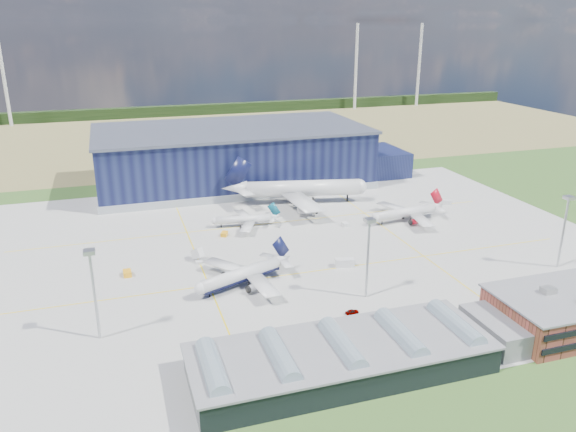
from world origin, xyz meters
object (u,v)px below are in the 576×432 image
object	(u,v)px
light_mast_west	(93,280)
gse_tug_b	(279,342)
airliner_navy	(240,268)
airstair	(198,256)
gse_tug_a	(127,273)
hangar	(238,158)
car_b	(478,313)
gse_van_b	(446,202)
gse_tug_c	(224,234)
airliner_red	(405,208)
airliner_regional	(243,216)
car_a	(352,312)
gse_cart_a	(345,224)
gse_van_a	(345,263)
gse_cart_b	(306,196)
light_mast_center	(368,245)
airliner_widebody	(303,180)
light_mast_east	(565,220)

from	to	relation	value
light_mast_west	gse_tug_b	xyz separation A→B (m)	(40.21, -16.00, -14.72)
airliner_navy	airstair	bearing A→B (deg)	-90.53
gse_tug_a	light_mast_west	bearing A→B (deg)	-105.22
hangar	car_b	distance (m)	146.49
gse_van_b	gse_tug_c	size ratio (longest dim) A/B	1.28
airliner_red	airliner_regional	size ratio (longest dim) A/B	1.27
airliner_navy	car_b	size ratio (longest dim) A/B	10.69
gse_tug_b	car_a	xyz separation A→B (m)	(22.32, 8.46, -0.09)
gse_cart_a	gse_van_a	bearing A→B (deg)	-116.74
gse_cart_b	car_b	bearing A→B (deg)	-164.58
gse_tug_c	gse_tug_b	bearing A→B (deg)	-68.64
light_mast_west	gse_tug_c	bearing A→B (deg)	53.75
gse_tug_c	hangar	bearing A→B (deg)	95.86
light_mast_west	gse_van_b	size ratio (longest dim) A/B	5.39
gse_van_a	car_b	distance (m)	43.87
light_mast_center	hangar	bearing A→B (deg)	93.30
hangar	light_mast_west	world-z (taller)	hangar
hangar	gse_tug_b	distance (m)	143.02
airliner_widebody	car_b	bearing A→B (deg)	-71.06
airliner_navy	airliner_widebody	xyz separation A→B (m)	(42.32, 67.81, 4.29)
light_mast_east	airliner_navy	world-z (taller)	light_mast_east
airliner_navy	gse_tug_c	bearing A→B (deg)	-117.80
light_mast_west	gse_tug_b	world-z (taller)	light_mast_west
light_mast_center	gse_van_a	size ratio (longest dim) A/B	3.93
gse_tug_b	airliner_navy	bearing A→B (deg)	134.44
gse_tug_a	hangar	bearing A→B (deg)	56.70
hangar	light_mast_west	size ratio (longest dim) A/B	6.30
gse_tug_a	gse_cart_b	distance (m)	96.07
airliner_regional	gse_tug_c	bearing A→B (deg)	48.58
hangar	airliner_regional	bearing A→B (deg)	-101.25
airliner_red	car_a	size ratio (longest dim) A/B	9.08
airliner_widebody	gse_cart_b	bearing A→B (deg)	73.13
airliner_widebody	airstair	size ratio (longest dim) A/B	12.55
light_mast_west	airliner_regional	size ratio (longest dim) A/B	0.88
hangar	car_a	world-z (taller)	hangar
gse_tug_a	car_a	size ratio (longest dim) A/B	1.04
gse_tug_b	gse_cart_a	world-z (taller)	gse_tug_b
light_mast_east	gse_cart_b	world-z (taller)	light_mast_east
airliner_widebody	gse_cart_b	distance (m)	12.06
gse_van_b	gse_tug_b	bearing A→B (deg)	158.17
gse_tug_a	gse_van_a	bearing A→B (deg)	-14.09
gse_cart_b	car_b	xyz separation A→B (m)	(8.70, -109.76, -0.07)
light_mast_east	car_b	world-z (taller)	light_mast_east
airliner_widebody	gse_tug_a	size ratio (longest dim) A/B	15.94
hangar	car_a	distance (m)	132.80
airliner_regional	airliner_red	bearing A→B (deg)	175.84
hangar	car_a	bearing A→B (deg)	-90.12
gse_tug_b	light_mast_west	bearing A→B (deg)	-159.77
light_mast_center	gse_tug_c	bearing A→B (deg)	115.80
hangar	gse_tug_c	world-z (taller)	hangar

